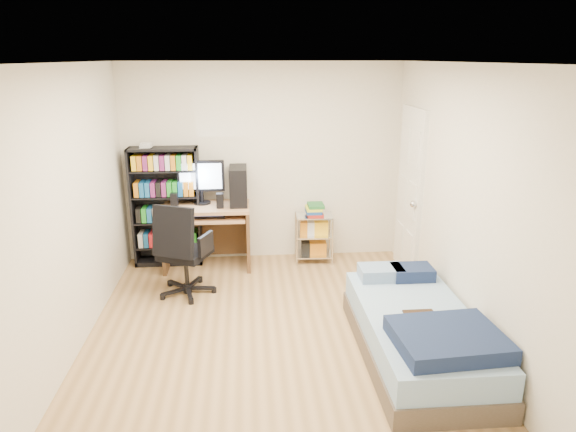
{
  "coord_description": "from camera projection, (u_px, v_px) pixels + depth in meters",
  "views": [
    {
      "loc": [
        -0.2,
        -4.42,
        2.54
      ],
      "look_at": [
        0.19,
        0.4,
        1.04
      ],
      "focal_mm": 32.0,
      "sensor_mm": 36.0,
      "label": 1
    }
  ],
  "objects": [
    {
      "name": "room",
      "position": [
        270.0,
        207.0,
        4.61
      ],
      "size": [
        3.58,
        4.08,
        2.58
      ],
      "color": "tan",
      "rests_on": "ground"
    },
    {
      "name": "media_shelf",
      "position": [
        166.0,
        205.0,
        6.4
      ],
      "size": [
        0.84,
        0.28,
        1.56
      ],
      "color": "black",
      "rests_on": "room"
    },
    {
      "name": "computer_desk",
      "position": [
        215.0,
        210.0,
        6.37
      ],
      "size": [
        1.06,
        0.62,
        1.34
      ],
      "color": "tan",
      "rests_on": "room"
    },
    {
      "name": "office_chair",
      "position": [
        184.0,
        266.0,
        5.65
      ],
      "size": [
        0.83,
        0.83,
        1.07
      ],
      "rotation": [
        0.0,
        0.0,
        -0.4
      ],
      "color": "black",
      "rests_on": "room"
    },
    {
      "name": "wire_cart",
      "position": [
        314.0,
        224.0,
        6.55
      ],
      "size": [
        0.49,
        0.36,
        0.76
      ],
      "rotation": [
        0.0,
        0.0,
        -0.05
      ],
      "color": "silver",
      "rests_on": "room"
    },
    {
      "name": "bed",
      "position": [
        419.0,
        333.0,
        4.47
      ],
      "size": [
        0.95,
        1.9,
        0.54
      ],
      "color": "brown",
      "rests_on": "room"
    },
    {
      "name": "door",
      "position": [
        410.0,
        193.0,
        6.1
      ],
      "size": [
        0.12,
        0.8,
        2.0
      ],
      "color": "silver",
      "rests_on": "room"
    }
  ]
}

